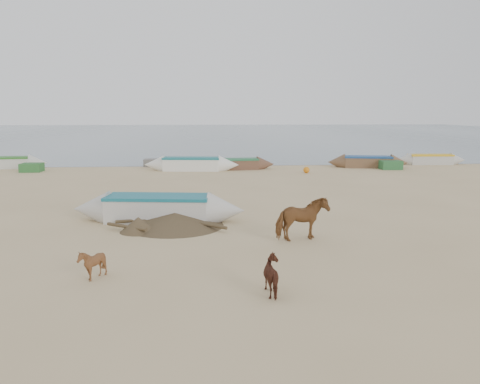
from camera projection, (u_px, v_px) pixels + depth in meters
name	position (u px, v px, depth m)	size (l,w,h in m)	color
ground	(249.00, 243.00, 15.07)	(140.00, 140.00, 0.00)	tan
sea	(212.00, 133.00, 95.68)	(160.00, 160.00, 0.00)	slate
cow_adult	(302.00, 219.00, 15.31)	(0.78, 1.71, 1.44)	brown
calf_front	(92.00, 264.00, 11.76)	(0.67, 0.75, 0.83)	brown
calf_right	(276.00, 276.00, 10.83)	(0.87, 0.74, 0.87)	#4F2619
near_canoe	(158.00, 208.00, 18.08)	(6.70, 1.42, 1.01)	beige
debris_pile	(175.00, 219.00, 17.35)	(3.63, 3.63, 0.49)	brown
waterline_canoes	(240.00, 162.00, 35.39)	(58.19, 4.32, 0.95)	brown
beach_clutter	(276.00, 165.00, 34.99)	(46.35, 5.73, 0.64)	#2E662F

